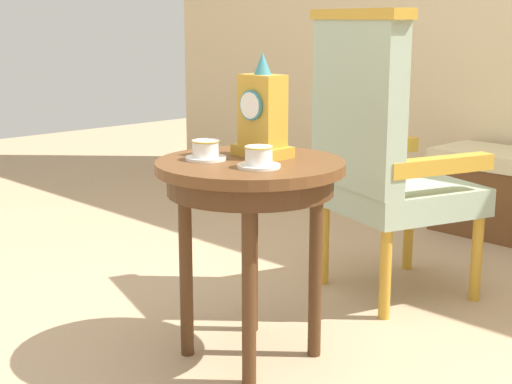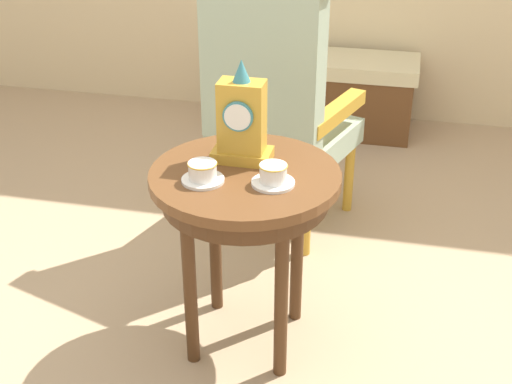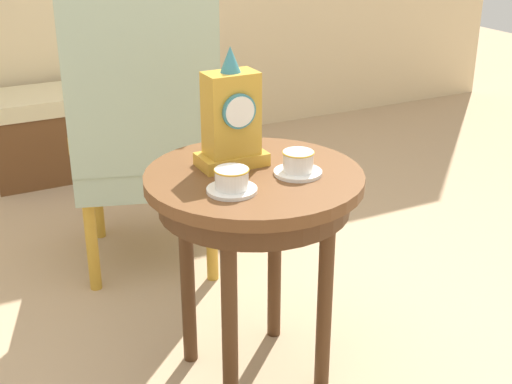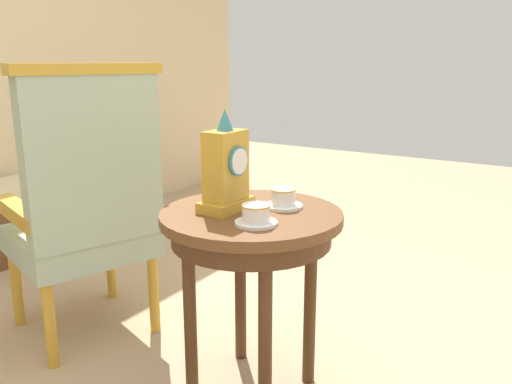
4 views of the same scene
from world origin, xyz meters
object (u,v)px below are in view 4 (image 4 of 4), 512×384
object	(u,v)px
teacup_left	(256,215)
mantel_clock	(226,170)
teacup_right	(283,199)
armchair	(86,203)
side_table	(251,237)

from	to	relation	value
teacup_left	mantel_clock	distance (m)	0.22
teacup_right	armchair	xyz separation A→B (m)	(-0.16, 0.82, -0.10)
teacup_left	mantel_clock	bearing A→B (deg)	64.46
side_table	mantel_clock	world-z (taller)	mantel_clock
mantel_clock	teacup_left	bearing A→B (deg)	-115.54
teacup_right	armchair	bearing A→B (deg)	100.85
side_table	armchair	bearing A→B (deg)	94.18
teacup_right	side_table	bearing A→B (deg)	148.40
mantel_clock	side_table	bearing A→B (deg)	-70.33
side_table	teacup_left	xyz separation A→B (m)	(-0.11, -0.09, 0.12)
side_table	mantel_clock	size ratio (longest dim) A/B	1.97
side_table	teacup_left	bearing A→B (deg)	-140.54
armchair	side_table	bearing A→B (deg)	-85.82
side_table	teacup_right	bearing A→B (deg)	-31.60
side_table	armchair	distance (m)	0.76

